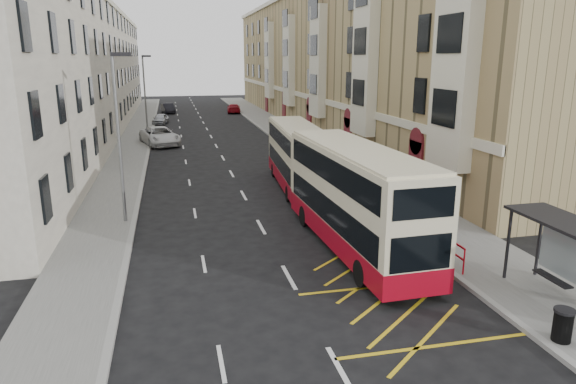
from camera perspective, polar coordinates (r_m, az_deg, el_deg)
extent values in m
plane|color=black|center=(15.86, 3.46, -15.21)|extent=(200.00, 200.00, 0.00)
cube|color=#62615D|center=(45.47, 2.60, 4.78)|extent=(4.00, 120.00, 0.15)
cube|color=#62615D|center=(44.01, -17.29, 3.80)|extent=(3.00, 120.00, 0.15)
cube|color=gray|center=(44.98, 0.14, 4.69)|extent=(0.25, 120.00, 0.15)
cube|color=gray|center=(43.92, -15.34, 3.92)|extent=(0.25, 120.00, 0.15)
cube|color=#9F8D5C|center=(61.65, 5.22, 14.28)|extent=(10.00, 79.00, 15.00)
cube|color=beige|center=(60.42, 0.51, 11.01)|extent=(0.18, 79.00, 0.50)
cube|color=beige|center=(26.87, 18.06, 13.15)|extent=(0.80, 3.20, 10.00)
cube|color=beige|center=(37.71, 8.55, 13.94)|extent=(0.80, 3.20, 10.00)
cube|color=beige|center=(49.09, 3.34, 14.22)|extent=(0.80, 3.20, 10.00)
cube|color=beige|center=(60.71, 0.11, 14.33)|extent=(0.80, 3.20, 10.00)
cube|color=beige|center=(72.46, -2.09, 14.38)|extent=(0.80, 3.20, 10.00)
cube|color=#5C151C|center=(31.14, 13.98, 2.78)|extent=(0.20, 1.60, 3.00)
cube|color=#5C151C|center=(42.02, 6.66, 6.12)|extent=(0.20, 1.60, 3.00)
cube|color=#5C151C|center=(53.38, 2.36, 8.03)|extent=(0.20, 1.60, 3.00)
cube|color=#5C151C|center=(64.97, -0.43, 9.23)|extent=(0.20, 1.60, 3.00)
cube|color=#5C151C|center=(76.69, -2.39, 10.06)|extent=(0.20, 1.60, 3.00)
cube|color=beige|center=(59.46, -22.62, 12.26)|extent=(9.00, 79.00, 13.00)
cube|color=beige|center=(59.10, -18.71, 18.93)|extent=(0.30, 79.00, 0.50)
cube|color=black|center=(20.03, 23.25, -5.33)|extent=(0.08, 0.08, 2.60)
cube|color=black|center=(20.79, 26.12, -4.94)|extent=(0.08, 0.08, 2.60)
cube|color=black|center=(18.63, 28.65, -3.05)|extent=(1.65, 4.25, 0.10)
cube|color=black|center=(19.91, 27.29, -8.53)|extent=(0.35, 1.60, 0.06)
cylinder|color=red|center=(20.05, 18.96, -7.34)|extent=(0.06, 0.06, 1.00)
cylinder|color=red|center=(22.68, 14.70, -4.44)|extent=(0.06, 0.06, 1.00)
cylinder|color=red|center=(25.46, 11.37, -2.14)|extent=(0.06, 0.06, 1.00)
cube|color=red|center=(22.53, 14.78, -3.29)|extent=(0.05, 6.50, 0.06)
cube|color=red|center=(22.67, 14.71, -4.32)|extent=(0.05, 6.50, 0.06)
cylinder|color=slate|center=(25.56, -18.29, 5.53)|extent=(0.16, 0.16, 8.00)
cube|color=black|center=(25.25, -18.08, 14.35)|extent=(0.90, 0.18, 0.18)
cylinder|color=slate|center=(55.35, -15.61, 10.29)|extent=(0.16, 0.16, 8.00)
cube|color=black|center=(55.21, -15.46, 14.35)|extent=(0.90, 0.18, 0.18)
cube|color=beige|center=(21.45, 7.50, -0.50)|extent=(2.89, 11.07, 3.95)
cube|color=maroon|center=(21.89, 7.37, -4.35)|extent=(2.92, 11.10, 0.90)
cube|color=black|center=(21.58, 7.46, -1.71)|extent=(2.90, 10.19, 1.10)
cube|color=black|center=(21.16, 7.61, 2.70)|extent=(2.90, 10.19, 1.00)
cube|color=beige|center=(21.02, 7.69, 4.80)|extent=(2.77, 10.63, 0.12)
cube|color=black|center=(26.54, 3.01, 1.61)|extent=(2.12, 0.16, 1.30)
cube|color=black|center=(26.15, 3.07, 5.99)|extent=(1.75, 0.14, 0.45)
cube|color=black|center=(16.90, 14.51, -6.59)|extent=(2.12, 0.16, 1.20)
cylinder|color=black|center=(24.77, 1.87, -2.68)|extent=(0.32, 1.01, 1.00)
cylinder|color=black|center=(25.49, 6.74, -2.28)|extent=(0.32, 1.01, 1.00)
cylinder|color=black|center=(18.57, 8.19, -8.94)|extent=(0.32, 1.01, 1.00)
cylinder|color=black|center=(19.52, 14.36, -8.07)|extent=(0.32, 1.01, 1.00)
cube|color=beige|center=(31.84, 0.96, 4.17)|extent=(2.87, 9.97, 3.54)
cube|color=maroon|center=(32.12, 0.95, 1.78)|extent=(2.90, 10.00, 0.81)
cube|color=black|center=(31.92, 0.96, 3.42)|extent=(2.86, 9.19, 0.98)
cube|color=black|center=(31.66, 0.97, 6.13)|extent=(2.86, 9.19, 0.90)
cube|color=beige|center=(31.56, 0.98, 7.39)|extent=(2.76, 9.57, 0.11)
cube|color=black|center=(36.67, -0.38, 4.97)|extent=(1.90, 0.20, 1.16)
cube|color=black|center=(36.41, -0.39, 7.82)|extent=(1.57, 0.17, 0.40)
cube|color=black|center=(27.21, 2.76, 1.52)|extent=(1.90, 0.20, 1.07)
cylinder|color=black|center=(35.07, -1.58, 2.43)|extent=(0.31, 0.91, 0.90)
cylinder|color=black|center=(35.38, 1.67, 2.54)|extent=(0.31, 0.91, 0.90)
cylinder|color=black|center=(29.01, 0.07, -0.18)|extent=(0.31, 0.91, 0.90)
cylinder|color=black|center=(29.39, 3.96, -0.02)|extent=(0.31, 0.91, 0.90)
cylinder|color=black|center=(16.76, 28.20, -12.99)|extent=(0.52, 0.52, 0.91)
cylinder|color=black|center=(16.56, 28.40, -11.52)|extent=(0.58, 0.58, 0.08)
imported|color=black|center=(24.84, 14.42, -1.90)|extent=(1.04, 0.54, 1.70)
imported|color=silver|center=(49.45, -14.07, 6.06)|extent=(4.22, 6.54, 1.68)
imported|color=#A4A7AC|center=(65.07, -13.99, 7.88)|extent=(2.21, 4.03, 1.30)
imported|color=black|center=(78.04, -13.19, 9.04)|extent=(2.20, 4.50, 1.42)
imported|color=maroon|center=(76.86, -6.05, 9.23)|extent=(2.32, 4.73, 1.32)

